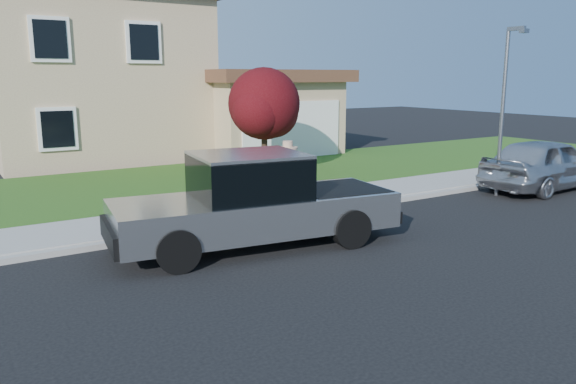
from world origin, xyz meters
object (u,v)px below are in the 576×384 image
object	(u,v)px
pickup_truck	(255,203)
trash_bin	(248,187)
woman	(288,184)
street_lamp	(505,102)
sedan	(546,164)
ornamental_tree	(265,107)

from	to	relation	value
pickup_truck	trash_bin	distance (m)	2.95
pickup_truck	woman	distance (m)	2.05
pickup_truck	street_lamp	size ratio (longest dim) A/B	1.28
sedan	trash_bin	bearing A→B (deg)	73.38
trash_bin	street_lamp	xyz separation A→B (m)	(7.02, -2.11, 2.04)
woman	street_lamp	distance (m)	6.97
ornamental_tree	street_lamp	bearing A→B (deg)	-54.16
ornamental_tree	trash_bin	world-z (taller)	ornamental_tree
pickup_truck	trash_bin	size ratio (longest dim) A/B	6.14
woman	trash_bin	size ratio (longest dim) A/B	1.97
ornamental_tree	street_lamp	size ratio (longest dim) A/B	0.76
ornamental_tree	trash_bin	size ratio (longest dim) A/B	3.66
pickup_truck	ornamental_tree	xyz separation A→B (m)	(3.99, 6.50, 1.50)
woman	ornamental_tree	bearing A→B (deg)	-113.76
woman	ornamental_tree	distance (m)	5.93
pickup_truck	woman	world-z (taller)	woman
ornamental_tree	street_lamp	distance (m)	7.35
ornamental_tree	sedan	bearing A→B (deg)	-44.31
trash_bin	sedan	bearing A→B (deg)	-5.24
woman	sedan	world-z (taller)	woman
trash_bin	ornamental_tree	bearing A→B (deg)	63.60
woman	sedan	size ratio (longest dim) A/B	0.41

